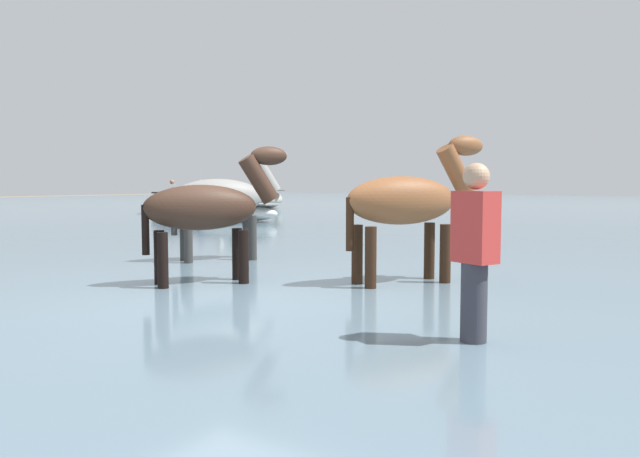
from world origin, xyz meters
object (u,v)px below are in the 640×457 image
person_wading_mid (475,264)px  horse_trailing_grey (223,200)px  horse_flank_dark_bay (207,211)px  boat_near_port (201,202)px  horse_lead_chestnut (408,204)px  boat_distant_east (266,199)px  boat_mid_channel (237,212)px

person_wading_mid → horse_trailing_grey: bearing=152.1°
horse_flank_dark_bay → boat_near_port: bearing=135.1°
horse_flank_dark_bay → horse_trailing_grey: bearing=128.1°
horse_lead_chestnut → horse_flank_dark_bay: horse_lead_chestnut is taller
horse_trailing_grey → boat_distant_east: 19.72m
boat_distant_east → boat_mid_channel: boat_mid_channel is taller
boat_distant_east → boat_mid_channel: size_ratio=1.32×
horse_flank_dark_bay → boat_mid_channel: 12.06m
horse_trailing_grey → horse_flank_dark_bay: horse_trailing_grey is taller
horse_flank_dark_bay → boat_distant_east: horse_flank_dark_bay is taller
horse_flank_dark_bay → boat_mid_channel: size_ratio=0.63×
boat_near_port → boat_mid_channel: boat_near_port is taller
boat_near_port → person_wading_mid: bearing=-39.5°
horse_trailing_grey → boat_near_port: horse_trailing_grey is taller
horse_lead_chestnut → horse_trailing_grey: (-3.37, 0.41, -0.02)m
horse_flank_dark_bay → boat_mid_channel: horse_flank_dark_bay is taller
person_wading_mid → horse_flank_dark_bay: bearing=166.5°
horse_lead_chestnut → person_wading_mid: size_ratio=1.27×
boat_distant_east → boat_mid_channel: bearing=-56.3°
horse_lead_chestnut → horse_trailing_grey: 3.39m
boat_near_port → person_wading_mid: size_ratio=2.37×
horse_lead_chestnut → boat_distant_east: 22.21m
horse_trailing_grey → boat_mid_channel: size_ratio=0.66×
boat_mid_channel → boat_distant_east: bearing=123.7°
horse_trailing_grey → horse_flank_dark_bay: (1.40, -1.79, -0.06)m
person_wading_mid → boat_near_port: bearing=140.5°
horse_trailing_grey → person_wading_mid: 5.69m
horse_trailing_grey → horse_flank_dark_bay: size_ratio=1.06×
horse_flank_dark_bay → boat_near_port: 17.30m
horse_lead_chestnut → boat_mid_channel: bearing=141.0°
boat_near_port → person_wading_mid: (15.87, -13.07, 0.17)m
boat_mid_channel → horse_lead_chestnut: bearing=-39.0°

